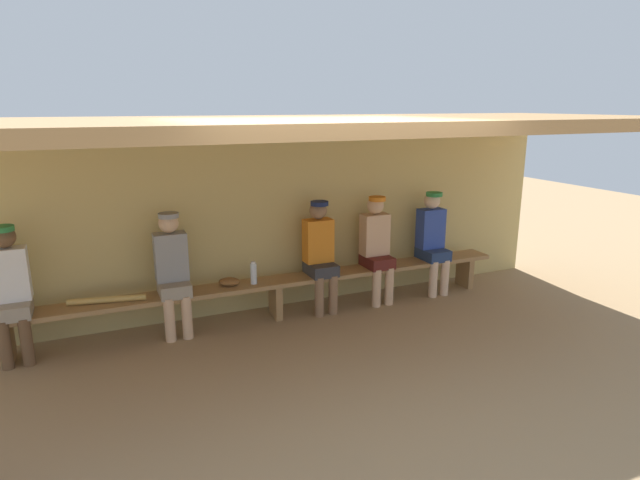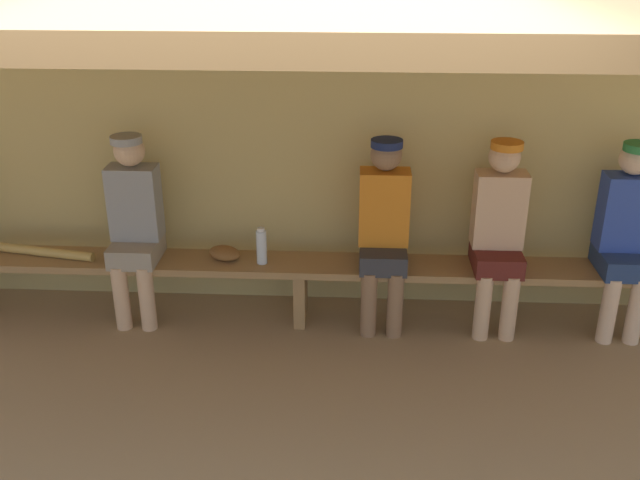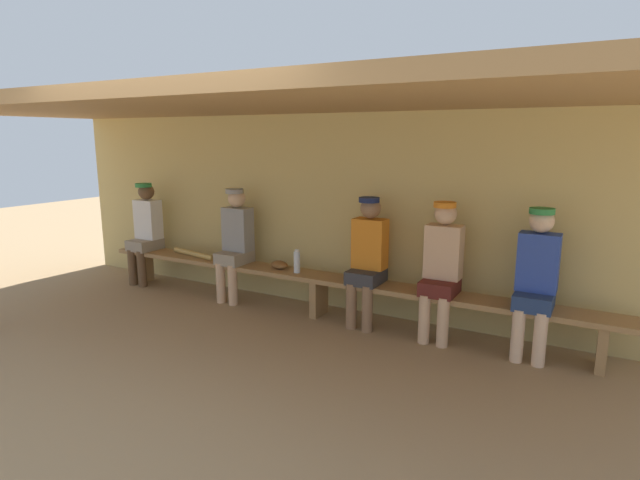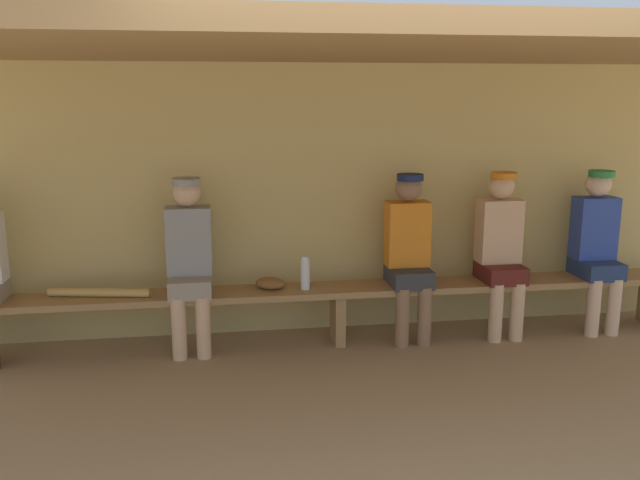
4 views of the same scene
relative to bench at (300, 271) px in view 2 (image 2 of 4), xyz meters
The scene contains 11 objects.
ground_plane 1.60m from the bench, 90.00° to the right, with size 24.00×24.00×0.00m, color #9E7F59.
back_wall 0.84m from the bench, 90.00° to the left, with size 8.00×0.20×2.20m, color tan.
dugout_roof 2.06m from the bench, 90.00° to the right, with size 8.00×2.80×0.12m, color #9E7547.
bench is the anchor object (origin of this frame).
player_leftmost 1.20m from the bench, behind, with size 0.34×0.42×1.34m.
player_in_white 2.22m from the bench, ahead, with size 0.34×0.42×1.34m.
player_with_sunglasses 1.39m from the bench, ahead, with size 0.34×0.42×1.34m.
player_rightmost 0.68m from the bench, ahead, with size 0.34×0.42×1.34m.
water_bottle_clear 0.33m from the bench, behind, with size 0.07×0.07×0.26m.
baseball_glove_worn 0.55m from the bench, behind, with size 0.24×0.17×0.09m, color brown.
baseball_bat 1.83m from the bench, behind, with size 0.07×0.07×0.77m, color tan.
Camera 2 is at (0.38, -2.98, 2.62)m, focal length 40.39 mm.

